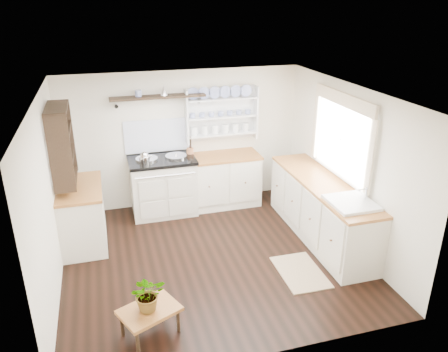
{
  "coord_description": "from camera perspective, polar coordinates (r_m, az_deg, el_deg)",
  "views": [
    {
      "loc": [
        -1.27,
        -5.07,
        3.39
      ],
      "look_at": [
        0.25,
        0.25,
        1.1
      ],
      "focal_mm": 35.0,
      "sensor_mm": 36.0,
      "label": 1
    }
  ],
  "objects": [
    {
      "name": "belfast_sink",
      "position": [
        5.92,
        16.18,
        -4.41
      ],
      "size": [
        0.55,
        0.6,
        0.45
      ],
      "color": "white",
      "rests_on": "right_cabinets"
    },
    {
      "name": "floor",
      "position": [
        6.23,
        -1.58,
        -10.5
      ],
      "size": [
        4.0,
        3.8,
        0.01
      ],
      "primitive_type": "cube",
      "color": "black",
      "rests_on": "ground"
    },
    {
      "name": "plate_rack",
      "position": [
        7.42,
        -0.44,
        8.18
      ],
      "size": [
        1.2,
        0.22,
        0.9
      ],
      "color": "white",
      "rests_on": "wall_back"
    },
    {
      "name": "left_shelving",
      "position": [
        6.27,
        -20.45,
        3.98
      ],
      "size": [
        0.28,
        0.8,
        1.05
      ],
      "primitive_type": "cube",
      "color": "black",
      "rests_on": "wall_left"
    },
    {
      "name": "aga_cooker",
      "position": [
        7.29,
        -7.96,
        -1.19
      ],
      "size": [
        1.07,
        0.74,
        0.99
      ],
      "color": "beige",
      "rests_on": "floor"
    },
    {
      "name": "kettle",
      "position": [
        6.95,
        -10.33,
        2.3
      ],
      "size": [
        0.17,
        0.17,
        0.21
      ],
      "primitive_type": null,
      "color": "silver",
      "rests_on": "aga_cooker"
    },
    {
      "name": "wall_left",
      "position": [
        5.59,
        -22.02,
        -2.89
      ],
      "size": [
        0.02,
        3.8,
        2.3
      ],
      "primitive_type": "cube",
      "color": "#EDE6CD",
      "rests_on": "ground"
    },
    {
      "name": "wall_right",
      "position": [
        6.43,
        15.82,
        1.23
      ],
      "size": [
        0.02,
        3.8,
        2.3
      ],
      "primitive_type": "cube",
      "color": "#EDE6CD",
      "rests_on": "ground"
    },
    {
      "name": "utensil_crock",
      "position": [
        7.29,
        -4.45,
        3.1
      ],
      "size": [
        0.12,
        0.12,
        0.14
      ],
      "primitive_type": "cylinder",
      "color": "#A9663E",
      "rests_on": "back_cabinets"
    },
    {
      "name": "back_cabinets",
      "position": [
        7.52,
        -0.25,
        -0.44
      ],
      "size": [
        1.27,
        0.63,
        0.9
      ],
      "color": "beige",
      "rests_on": "floor"
    },
    {
      "name": "wall_back",
      "position": [
        7.43,
        -5.36,
        4.84
      ],
      "size": [
        4.0,
        0.02,
        2.3
      ],
      "primitive_type": "cube",
      "color": "#EDE6CD",
      "rests_on": "ground"
    },
    {
      "name": "right_cabinets",
      "position": [
        6.64,
        12.54,
        -4.26
      ],
      "size": [
        0.62,
        2.43,
        0.9
      ],
      "color": "beige",
      "rests_on": "floor"
    },
    {
      "name": "window",
      "position": [
        6.4,
        15.13,
        5.13
      ],
      "size": [
        0.08,
        1.55,
        1.22
      ],
      "color": "white",
      "rests_on": "wall_right"
    },
    {
      "name": "floor_rug",
      "position": [
        5.99,
        9.93,
        -12.25
      ],
      "size": [
        0.56,
        0.86,
        0.02
      ],
      "primitive_type": "cube",
      "rotation": [
        0.0,
        0.0,
        -0.02
      ],
      "color": "olive",
      "rests_on": "floor"
    },
    {
      "name": "left_cabinets",
      "position": [
        6.66,
        -18.0,
        -4.8
      ],
      "size": [
        0.62,
        1.13,
        0.9
      ],
      "color": "beige",
      "rests_on": "floor"
    },
    {
      "name": "ceiling",
      "position": [
        5.34,
        -1.85,
        10.7
      ],
      "size": [
        4.0,
        3.8,
        0.01
      ],
      "primitive_type": "cube",
      "color": "white",
      "rests_on": "wall_back"
    },
    {
      "name": "potted_plant",
      "position": [
        4.76,
        -9.89,
        -14.89
      ],
      "size": [
        0.38,
        0.34,
        0.4
      ],
      "primitive_type": "imported",
      "rotation": [
        0.0,
        0.0,
        0.09
      ],
      "color": "#3F7233",
      "rests_on": "center_table"
    },
    {
      "name": "center_table",
      "position": [
        4.91,
        -9.7,
        -17.16
      ],
      "size": [
        0.72,
        0.63,
        0.33
      ],
      "rotation": [
        0.0,
        0.0,
        0.42
      ],
      "color": "brown",
      "rests_on": "floor"
    },
    {
      "name": "high_shelf",
      "position": [
        7.06,
        -8.63,
        10.12
      ],
      "size": [
        1.5,
        0.29,
        0.16
      ],
      "color": "black",
      "rests_on": "wall_back"
    }
  ]
}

